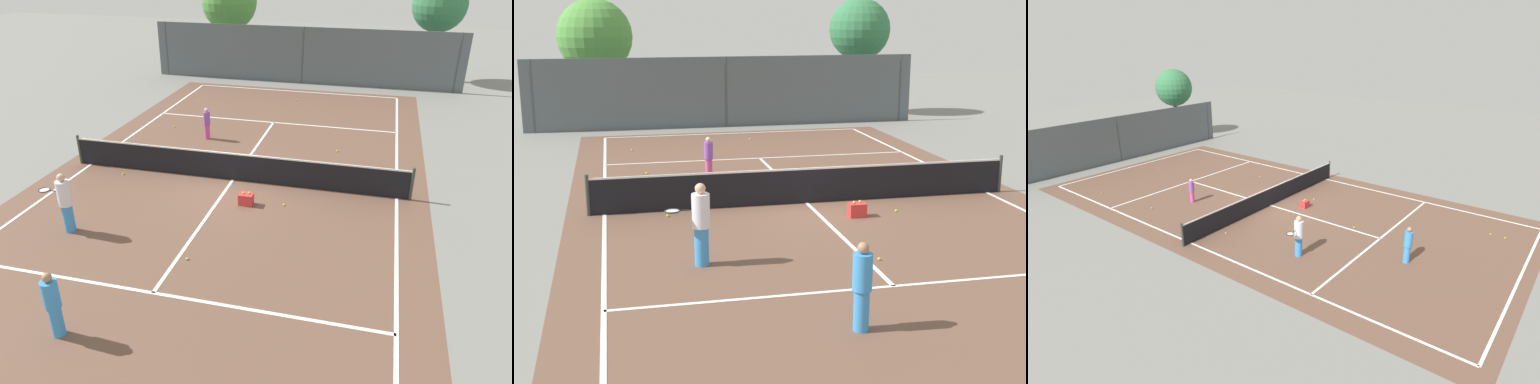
{
  "view_description": "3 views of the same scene",
  "coord_description": "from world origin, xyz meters",
  "views": [
    {
      "loc": [
        4.61,
        -14.62,
        7.22
      ],
      "look_at": [
        1.43,
        -2.35,
        0.86
      ],
      "focal_mm": 34.28,
      "sensor_mm": 36.0,
      "label": 1
    },
    {
      "loc": [
        -5.17,
        -18.6,
        5.19
      ],
      "look_at": [
        -1.43,
        -1.73,
        0.82
      ],
      "focal_mm": 50.26,
      "sensor_mm": 36.0,
      "label": 2
    },
    {
      "loc": [
        -16.03,
        -13.35,
        8.59
      ],
      "look_at": [
        0.47,
        -0.57,
        0.76
      ],
      "focal_mm": 29.53,
      "sensor_mm": 36.0,
      "label": 3
    }
  ],
  "objects": [
    {
      "name": "player_0",
      "position": [
        -2.23,
        3.65,
        0.68
      ],
      "size": [
        0.28,
        0.28,
        1.33
      ],
      "color": "#D14799",
      "rests_on": "ground_plane"
    },
    {
      "name": "tennis_ball_6",
      "position": [
        -5.16,
        0.19,
        0.03
      ],
      "size": [
        0.07,
        0.07,
        0.07
      ],
      "primitive_type": "sphere",
      "color": "#CCE533",
      "rests_on": "ground_plane"
    },
    {
      "name": "player_2",
      "position": [
        -1.29,
        -8.13,
        0.8
      ],
      "size": [
        0.33,
        0.33,
        1.55
      ],
      "color": "#388CD8",
      "rests_on": "ground_plane"
    },
    {
      "name": "perimeter_fence",
      "position": [
        0.0,
        14.0,
        1.6
      ],
      "size": [
        18.0,
        0.12,
        3.2
      ],
      "color": "#515B60",
      "rests_on": "ground_plane"
    },
    {
      "name": "ball_crate",
      "position": [
        0.92,
        -1.61,
        0.18
      ],
      "size": [
        0.44,
        0.32,
        0.43
      ],
      "color": "red",
      "rests_on": "ground_plane"
    },
    {
      "name": "tennis_ball_3",
      "position": [
        -4.16,
        4.66,
        0.03
      ],
      "size": [
        0.07,
        0.07,
        0.07
      ],
      "primitive_type": "sphere",
      "color": "#CCE533",
      "rests_on": "ground_plane"
    },
    {
      "name": "player_1",
      "position": [
        -3.49,
        -4.39,
        0.91
      ],
      "size": [
        0.95,
        0.38,
        1.78
      ],
      "color": "#388CD8",
      "rests_on": "ground_plane"
    },
    {
      "name": "tennis_ball_8",
      "position": [
        -3.9,
        -0.57,
        0.03
      ],
      "size": [
        0.07,
        0.07,
        0.07
      ],
      "primitive_type": "sphere",
      "color": "#CCE533",
      "rests_on": "ground_plane"
    },
    {
      "name": "ground_plane",
      "position": [
        0.0,
        0.0,
        0.0
      ],
      "size": [
        80.0,
        80.0,
        0.0
      ],
      "primitive_type": "plane",
      "color": "slate"
    },
    {
      "name": "tennis_ball_1",
      "position": [
        -4.5,
        8.9,
        0.03
      ],
      "size": [
        0.07,
        0.07,
        0.07
      ],
      "primitive_type": "sphere",
      "color": "#CCE533",
      "rests_on": "ground_plane"
    },
    {
      "name": "tennis_ball_9",
      "position": [
        0.38,
        10.28,
        0.03
      ],
      "size": [
        0.07,
        0.07,
        0.07
      ],
      "primitive_type": "sphere",
      "color": "#CCE533",
      "rests_on": "ground_plane"
    },
    {
      "name": "tennis_ball_4",
      "position": [
        3.21,
        3.53,
        0.03
      ],
      "size": [
        0.07,
        0.07,
        0.07
      ],
      "primitive_type": "sphere",
      "color": "#CCE533",
      "rests_on": "ground_plane"
    },
    {
      "name": "tennis_ball_0",
      "position": [
        0.26,
        -4.92,
        0.03
      ],
      "size": [
        0.07,
        0.07,
        0.07
      ],
      "primitive_type": "sphere",
      "color": "#CCE533",
      "rests_on": "ground_plane"
    },
    {
      "name": "court_surface",
      "position": [
        0.0,
        0.0,
        0.0
      ],
      "size": [
        13.0,
        25.0,
        0.01
      ],
      "color": "brown",
      "rests_on": "ground_plane"
    },
    {
      "name": "tennis_net",
      "position": [
        0.0,
        0.0,
        0.51
      ],
      "size": [
        11.9,
        0.1,
        1.1
      ],
      "color": "#333833",
      "rests_on": "ground_plane"
    },
    {
      "name": "tree_1",
      "position": [
        7.34,
        16.72,
        4.27
      ],
      "size": [
        3.1,
        3.1,
        5.86
      ],
      "color": "brown",
      "rests_on": "ground_plane"
    },
    {
      "name": "tennis_ball_7",
      "position": [
        3.42,
        -10.83,
        0.03
      ],
      "size": [
        0.07,
        0.07,
        0.07
      ],
      "primitive_type": "sphere",
      "color": "#CCE533",
      "rests_on": "ground_plane"
    },
    {
      "name": "tennis_ball_5",
      "position": [
        2.09,
        -1.41,
        0.03
      ],
      "size": [
        0.07,
        0.07,
        0.07
      ],
      "primitive_type": "sphere",
      "color": "#CCE533",
      "rests_on": "ground_plane"
    },
    {
      "name": "tennis_ball_2",
      "position": [
        3.45,
        -10.22,
        0.03
      ],
      "size": [
        0.07,
        0.07,
        0.07
      ],
      "primitive_type": "sphere",
      "color": "#CCE533",
      "rests_on": "ground_plane"
    }
  ]
}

